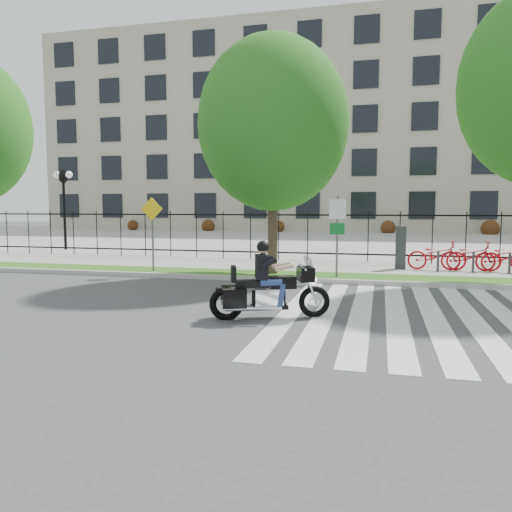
# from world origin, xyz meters

# --- Properties ---
(ground) EXTENTS (120.00, 120.00, 0.00)m
(ground) POSITION_xyz_m (0.00, 0.00, 0.00)
(ground) COLOR #38383A
(ground) RESTS_ON ground
(curb) EXTENTS (60.00, 0.20, 0.15)m
(curb) POSITION_xyz_m (0.00, 4.10, 0.07)
(curb) COLOR #A6A29C
(curb) RESTS_ON ground
(grass_verge) EXTENTS (60.00, 1.50, 0.15)m
(grass_verge) POSITION_xyz_m (0.00, 4.95, 0.07)
(grass_verge) COLOR #285A16
(grass_verge) RESTS_ON ground
(sidewalk) EXTENTS (60.00, 3.50, 0.15)m
(sidewalk) POSITION_xyz_m (0.00, 7.45, 0.07)
(sidewalk) COLOR #9E9A93
(sidewalk) RESTS_ON ground
(plaza) EXTENTS (80.00, 34.00, 0.10)m
(plaza) POSITION_xyz_m (0.00, 25.00, 0.05)
(plaza) COLOR #9E9A93
(plaza) RESTS_ON ground
(crosswalk_stripes) EXTENTS (5.70, 8.00, 0.01)m
(crosswalk_stripes) POSITION_xyz_m (4.83, 0.00, 0.01)
(crosswalk_stripes) COLOR silver
(crosswalk_stripes) RESTS_ON ground
(iron_fence) EXTENTS (30.00, 0.06, 2.00)m
(iron_fence) POSITION_xyz_m (0.00, 9.20, 1.15)
(iron_fence) COLOR black
(iron_fence) RESTS_ON sidewalk
(office_building) EXTENTS (60.00, 21.90, 20.15)m
(office_building) POSITION_xyz_m (0.00, 44.92, 9.97)
(office_building) COLOR #A69F86
(office_building) RESTS_ON ground
(lamp_post_left) EXTENTS (1.06, 0.70, 4.25)m
(lamp_post_left) POSITION_xyz_m (-12.00, 12.00, 3.21)
(lamp_post_left) COLOR black
(lamp_post_left) RESTS_ON ground
(street_tree_1) EXTENTS (4.82, 4.82, 7.58)m
(street_tree_1) POSITION_xyz_m (0.66, 4.95, 4.95)
(street_tree_1) COLOR #33241C
(street_tree_1) RESTS_ON grass_verge
(sign_pole_regulatory) EXTENTS (0.50, 0.09, 2.50)m
(sign_pole_regulatory) POSITION_xyz_m (2.78, 4.58, 1.74)
(sign_pole_regulatory) COLOR #59595B
(sign_pole_regulatory) RESTS_ON grass_verge
(sign_pole_warning) EXTENTS (0.78, 0.09, 2.49)m
(sign_pole_warning) POSITION_xyz_m (-3.42, 4.58, 1.74)
(sign_pole_warning) COLOR #59595B
(sign_pole_warning) RESTS_ON grass_verge
(motorcycle_rider) EXTENTS (2.41, 1.27, 1.95)m
(motorcycle_rider) POSITION_xyz_m (1.88, -0.97, 0.65)
(motorcycle_rider) COLOR black
(motorcycle_rider) RESTS_ON ground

